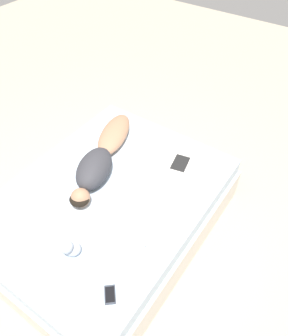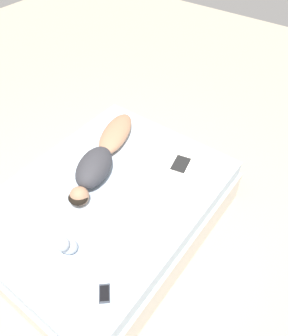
{
  "view_description": "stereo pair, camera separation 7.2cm",
  "coord_description": "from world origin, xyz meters",
  "px_view_note": "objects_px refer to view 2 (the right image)",
  "views": [
    {
      "loc": [
        -1.37,
        1.38,
        2.83
      ],
      "look_at": [
        -0.12,
        -0.41,
        0.6
      ],
      "focal_mm": 35.0,
      "sensor_mm": 36.0,
      "label": 1
    },
    {
      "loc": [
        -1.43,
        1.33,
        2.83
      ],
      "look_at": [
        -0.12,
        -0.41,
        0.6
      ],
      "focal_mm": 35.0,
      "sensor_mm": 36.0,
      "label": 2
    }
  ],
  "objects_px": {
    "coffee_mug": "(147,250)",
    "cell_phone": "(105,293)",
    "person": "(102,156)",
    "open_magazine": "(191,167)"
  },
  "relations": [
    {
      "from": "person",
      "to": "cell_phone",
      "type": "distance_m",
      "value": 1.32
    },
    {
      "from": "person",
      "to": "open_magazine",
      "type": "relative_size",
      "value": 2.66
    },
    {
      "from": "open_magazine",
      "to": "cell_phone",
      "type": "xyz_separation_m",
      "value": [
        -0.16,
        1.44,
        0.0
      ]
    },
    {
      "from": "coffee_mug",
      "to": "cell_phone",
      "type": "bearing_deg",
      "value": 83.63
    },
    {
      "from": "person",
      "to": "open_magazine",
      "type": "distance_m",
      "value": 0.88
    },
    {
      "from": "person",
      "to": "coffee_mug",
      "type": "distance_m",
      "value": 1.08
    },
    {
      "from": "person",
      "to": "cell_phone",
      "type": "height_order",
      "value": "person"
    },
    {
      "from": "person",
      "to": "coffee_mug",
      "type": "relative_size",
      "value": 12.58
    },
    {
      "from": "person",
      "to": "open_magazine",
      "type": "height_order",
      "value": "person"
    },
    {
      "from": "person",
      "to": "open_magazine",
      "type": "xyz_separation_m",
      "value": [
        -0.73,
        -0.47,
        -0.09
      ]
    }
  ]
}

